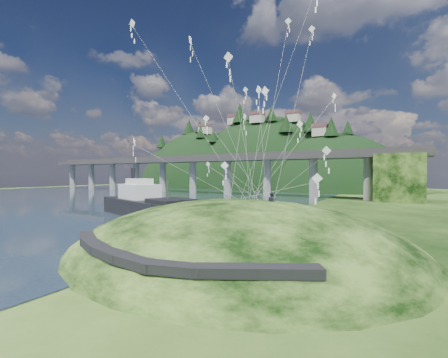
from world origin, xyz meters
The scene contains 10 objects.
ground centered at (0.00, 0.00, 0.00)m, with size 320.00×320.00×0.00m, color black.
water centered at (-72.00, 30.00, 0.01)m, with size 240.00×240.00×0.00m, color #2D4053.
grass_hill centered at (8.00, 2.00, -1.50)m, with size 36.00×32.00×13.00m.
footpath centered at (7.46, -9.74, 2.08)m, with size 22.29×5.84×0.83m.
bridge centered at (-26.46, 70.07, 9.70)m, with size 160.00×11.00×15.00m.
far_ridge centered at (-43.58, 122.17, -7.44)m, with size 153.00×70.00×94.50m.
work_barge centered at (-17.06, 14.55, 2.20)m, with size 25.96×14.61×8.78m.
wooden_dock centered at (-7.57, 4.02, 0.39)m, with size 12.58×4.75×0.89m.
kite_flyers centered at (10.66, 3.38, 5.76)m, with size 2.86×1.49×1.80m.
kite_swarm centered at (8.70, 2.19, 15.25)m, with size 20.79×16.98×21.26m.
Camera 1 is at (21.93, -24.70, 7.62)m, focal length 24.00 mm.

